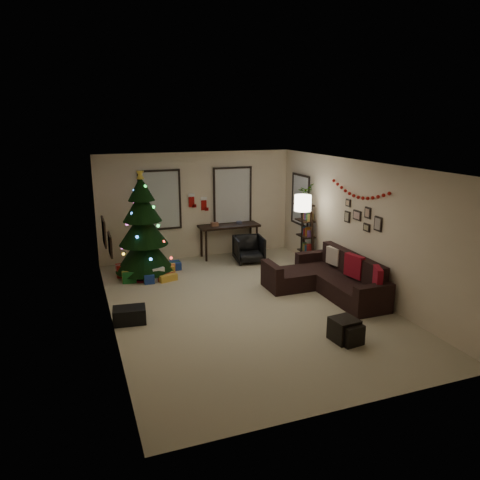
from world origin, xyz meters
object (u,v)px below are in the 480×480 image
sofa (329,280)px  desk (229,229)px  desk_chair (249,249)px  bookshelf (307,231)px  christmas_tree (143,232)px

sofa → desk: bearing=109.3°
desk_chair → desk: bearing=122.3°
sofa → bookshelf: bookshelf is taller
christmas_tree → bookshelf: 3.89m
sofa → bookshelf: (0.43, 1.81, 0.58)m
christmas_tree → desk_chair: bearing=2.3°
bookshelf → sofa: bearing=-103.4°
christmas_tree → desk: bearing=18.1°
sofa → bookshelf: 1.95m
desk → desk_chair: 0.82m
christmas_tree → bookshelf: bearing=-8.7°
desk → desk_chair: size_ratio=2.34×
christmas_tree → sofa: christmas_tree is taller
desk_chair → bookshelf: (1.23, -0.69, 0.52)m
christmas_tree → bookshelf: christmas_tree is taller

